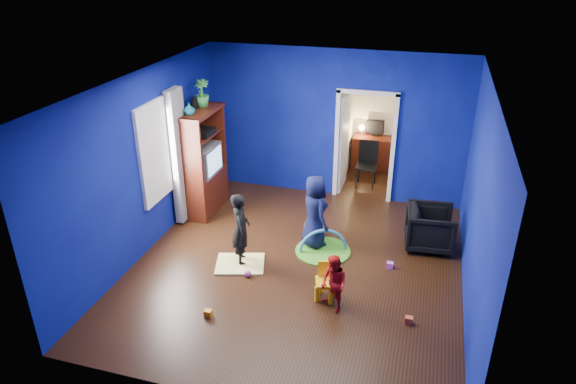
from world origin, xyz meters
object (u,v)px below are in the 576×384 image
(child_navy, at_px, (315,212))
(hopper_ball, at_px, (315,228))
(kid_chair, at_px, (326,284))
(folding_chair, at_px, (366,166))
(tv_armoire, at_px, (201,161))
(armchair, at_px, (430,228))
(vase, at_px, (189,109))
(play_mat, at_px, (323,251))
(crt_tv, at_px, (203,160))
(toddler_red, at_px, (334,284))
(study_desk, at_px, (372,153))
(child_black, at_px, (241,229))

(child_navy, height_order, hopper_ball, child_navy)
(kid_chair, bearing_deg, folding_chair, 74.15)
(tv_armoire, bearing_deg, armchair, -3.07)
(vase, relative_size, play_mat, 0.23)
(crt_tv, xyz_separation_m, play_mat, (2.47, -0.87, -1.01))
(crt_tv, bearing_deg, vase, -97.59)
(vase, distance_m, play_mat, 3.29)
(toddler_red, bearing_deg, child_navy, 155.16)
(tv_armoire, height_order, folding_chair, tv_armoire)
(crt_tv, relative_size, kid_chair, 1.40)
(study_desk, bearing_deg, play_mat, -94.62)
(armchair, height_order, hopper_ball, armchair)
(study_desk, bearing_deg, vase, -131.75)
(crt_tv, relative_size, folding_chair, 0.76)
(toddler_red, bearing_deg, folding_chair, 135.00)
(child_black, height_order, vase, vase)
(armchair, height_order, kid_chair, armchair)
(armchair, bearing_deg, kid_chair, 138.44)
(child_navy, distance_m, vase, 2.75)
(armchair, height_order, tv_armoire, tv_armoire)
(crt_tv, height_order, folding_chair, crt_tv)
(child_black, relative_size, toddler_red, 1.42)
(armchair, relative_size, child_navy, 0.62)
(kid_chair, bearing_deg, crt_tv, 127.29)
(child_black, bearing_deg, hopper_ball, -65.68)
(child_black, height_order, folding_chair, child_black)
(child_black, bearing_deg, toddler_red, -139.49)
(hopper_ball, relative_size, folding_chair, 0.41)
(child_black, xyz_separation_m, folding_chair, (1.48, 3.40, -0.14))
(vase, height_order, folding_chair, vase)
(tv_armoire, xyz_separation_m, study_desk, (2.81, 2.85, -0.60))
(vase, height_order, crt_tv, vase)
(vase, distance_m, study_desk, 4.54)
(crt_tv, bearing_deg, child_navy, -17.15)
(crt_tv, xyz_separation_m, study_desk, (2.77, 2.85, -0.65))
(toddler_red, bearing_deg, child_black, -162.24)
(tv_armoire, distance_m, kid_chair, 3.57)
(hopper_ball, relative_size, kid_chair, 0.75)
(child_black, xyz_separation_m, toddler_red, (1.63, -0.76, -0.18))
(toddler_red, xyz_separation_m, play_mat, (-0.45, 1.40, -0.41))
(armchair, distance_m, toddler_red, 2.38)
(vase, distance_m, tv_armoire, 1.12)
(kid_chair, relative_size, study_desk, 0.57)
(hopper_ball, height_order, kid_chair, kid_chair)
(armchair, bearing_deg, child_navy, 99.22)
(child_navy, xyz_separation_m, tv_armoire, (-2.32, 0.70, 0.35))
(hopper_ball, bearing_deg, tv_armoire, 168.72)
(vase, bearing_deg, study_desk, 48.25)
(folding_chair, bearing_deg, toddler_red, -87.93)
(crt_tv, bearing_deg, tv_armoire, 180.00)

